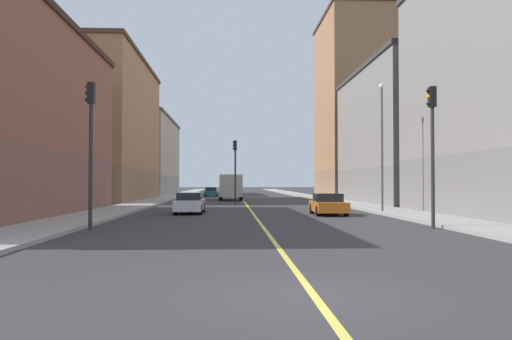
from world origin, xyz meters
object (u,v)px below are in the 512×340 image
traffic_light_left_near (432,137)px  car_orange (328,205)px  car_white (190,203)px  building_left_mid (403,135)px  traffic_light_median_far (235,163)px  building_right_midblock (106,130)px  traffic_light_right_near (90,135)px  building_right_distant (145,156)px  building_left_far (354,107)px  box_truck (231,187)px  street_lamp_left_near (382,135)px  car_teal (211,192)px

traffic_light_left_near → car_orange: (-2.77, 9.45, -3.36)m
car_white → building_left_mid: bearing=38.4°
car_orange → traffic_light_median_far: bearing=109.8°
building_right_midblock → traffic_light_right_near: 36.65m
building_left_mid → building_right_distant: (-30.50, 35.41, -0.34)m
building_left_far → box_truck: 22.28m
traffic_light_left_near → box_truck: 36.72m
traffic_light_median_far → building_left_far: bearing=52.3°
street_lamp_left_near → car_orange: (-3.78, -1.26, -4.44)m
box_truck → traffic_light_right_near: bearing=-99.6°
car_teal → building_right_midblock: bearing=-124.0°
box_truck → traffic_light_median_far: bearing=-88.1°
building_right_midblock → traffic_light_median_far: (14.24, -10.65, -4.05)m
building_right_distant → traffic_light_left_near: size_ratio=4.24×
car_orange → car_teal: size_ratio=1.04×
traffic_light_median_far → car_teal: bearing=96.7°
building_left_far → traffic_light_median_far: size_ratio=4.16×
building_right_distant → box_truck: 30.28m
car_orange → car_white: bearing=167.5°
traffic_light_right_near → box_truck: 36.18m
building_left_mid → building_right_distant: bearing=130.7°
building_left_far → car_teal: bearing=162.7°
traffic_light_median_far → car_white: traffic_light_median_far is taller
traffic_light_right_near → traffic_light_left_near: bearing=-0.0°
car_orange → car_teal: car_orange is taller
car_orange → car_teal: 43.42m
building_left_far → building_right_distant: 35.02m
building_right_midblock → traffic_light_median_far: bearing=-36.8°
building_right_distant → traffic_light_median_far: size_ratio=4.49×
building_right_midblock → car_orange: (19.83, -26.14, -7.21)m
building_right_distant → car_white: (11.18, -50.71, -5.55)m
traffic_light_median_far → car_orange: (5.58, -15.48, -3.16)m
car_white → car_teal: car_white is taller
building_right_midblock → traffic_light_left_near: building_right_midblock is taller
building_right_midblock → car_orange: size_ratio=5.69×
traffic_light_right_near → car_orange: 15.61m
building_left_mid → car_orange: bearing=-121.8°
building_right_midblock → car_orange: 33.59m
traffic_light_median_far → traffic_light_right_near: bearing=-104.3°
street_lamp_left_near → car_white: street_lamp_left_near is taller
traffic_light_right_near → building_right_midblock: bearing=102.5°
building_right_distant → traffic_light_right_near: size_ratio=4.21×
car_white → car_orange: (8.65, -1.92, -0.03)m
car_white → car_teal: bearing=90.2°
building_right_distant → street_lamp_left_near: building_right_distant is taller
car_white → box_truck: size_ratio=0.66×
building_left_mid → car_white: (-19.32, -15.29, -5.89)m
car_white → traffic_light_right_near: bearing=-106.2°
traffic_light_right_near → building_left_mid: bearing=49.7°
traffic_light_right_near → street_lamp_left_near: (15.73, 10.71, 1.05)m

